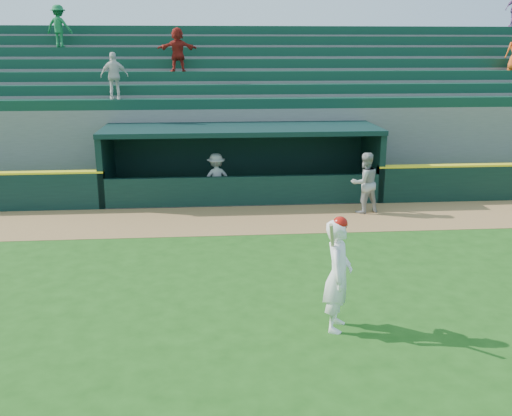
# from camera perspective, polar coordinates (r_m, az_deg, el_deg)

# --- Properties ---
(ground) EXTENTS (120.00, 120.00, 0.00)m
(ground) POSITION_cam_1_polar(r_m,az_deg,el_deg) (12.80, 0.59, -7.56)
(ground) COLOR #1D4E13
(ground) RESTS_ON ground
(warning_track) EXTENTS (40.00, 3.00, 0.01)m
(warning_track) POSITION_cam_1_polar(r_m,az_deg,el_deg) (17.39, -0.89, -1.16)
(warning_track) COLOR olive
(warning_track) RESTS_ON ground
(dugout_player_front) EXTENTS (1.10, 0.95, 1.93)m
(dugout_player_front) POSITION_cam_1_polar(r_m,az_deg,el_deg) (18.24, 10.82, 2.49)
(dugout_player_front) COLOR #9C9C97
(dugout_player_front) RESTS_ON ground
(dugout_player_inside) EXTENTS (1.18, 0.83, 1.67)m
(dugout_player_inside) POSITION_cam_1_polar(r_m,az_deg,el_deg) (19.23, -3.99, 3.01)
(dugout_player_inside) COLOR #ABABA5
(dugout_player_inside) RESTS_ON ground
(dugout) EXTENTS (9.40, 2.80, 2.46)m
(dugout) POSITION_cam_1_polar(r_m,az_deg,el_deg) (20.08, -1.51, 5.12)
(dugout) COLOR slate
(dugout) RESTS_ON ground
(stands) EXTENTS (34.50, 6.25, 7.62)m
(stands) POSITION_cam_1_polar(r_m,az_deg,el_deg) (24.44, -2.17, 9.48)
(stands) COLOR slate
(stands) RESTS_ON ground
(batter_at_plate) EXTENTS (0.73, 0.91, 2.19)m
(batter_at_plate) POSITION_cam_1_polar(r_m,az_deg,el_deg) (10.57, 8.20, -6.55)
(batter_at_plate) COLOR white
(batter_at_plate) RESTS_ON ground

